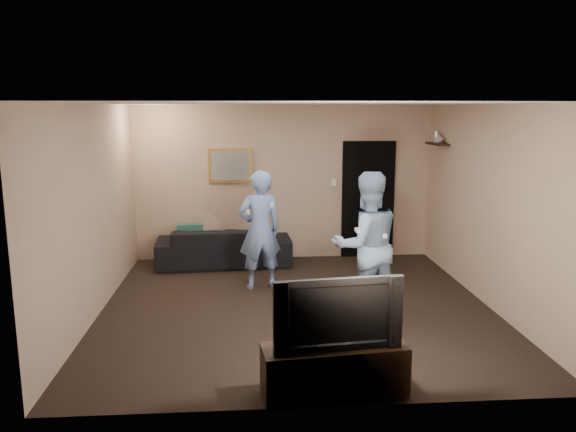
{
  "coord_description": "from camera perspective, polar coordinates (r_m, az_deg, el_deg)",
  "views": [
    {
      "loc": [
        -0.62,
        -6.92,
        2.55
      ],
      "look_at": [
        -0.09,
        0.3,
        1.15
      ],
      "focal_mm": 35.0,
      "sensor_mm": 36.0,
      "label": 1
    }
  ],
  "objects": [
    {
      "name": "television",
      "position": [
        4.98,
        4.82,
        -9.55
      ],
      "size": [
        1.15,
        0.27,
        0.65
      ],
      "primitive_type": "imported",
      "rotation": [
        0.0,
        0.0,
        0.11
      ],
      "color": "black",
      "rests_on": "tv_console"
    },
    {
      "name": "wii_player_right",
      "position": [
        6.88,
        7.96,
        -2.99
      ],
      "size": [
        0.98,
        0.82,
        1.81
      ],
      "color": "#809CBB",
      "rests_on": "ground"
    },
    {
      "name": "light_switch",
      "position": [
        9.59,
        4.66,
        3.41
      ],
      "size": [
        0.08,
        0.02,
        0.12
      ],
      "primitive_type": "cube",
      "color": "silver",
      "rests_on": "wall_back"
    },
    {
      "name": "wall_shelf",
      "position": [
        9.25,
        14.93,
        7.1
      ],
      "size": [
        0.2,
        0.6,
        0.03
      ],
      "primitive_type": "cube",
      "color": "black",
      "rests_on": "wall_right"
    },
    {
      "name": "wall_left",
      "position": [
        7.28,
        -19.09,
        0.45
      ],
      "size": [
        0.04,
        5.0,
        2.6
      ],
      "primitive_type": "cube",
      "color": "tan",
      "rests_on": "ground"
    },
    {
      "name": "ceiling",
      "position": [
        6.95,
        0.94,
        11.35
      ],
      "size": [
        5.0,
        5.0,
        0.04
      ],
      "primitive_type": "cube",
      "color": "silver",
      "rests_on": "wall_back"
    },
    {
      "name": "throw_pillow",
      "position": [
        9.29,
        -9.9,
        -2.11
      ],
      "size": [
        0.44,
        0.17,
        0.43
      ],
      "primitive_type": "cube",
      "rotation": [
        0.0,
        0.0,
        0.09
      ],
      "color": "#184A3F",
      "rests_on": "sofa"
    },
    {
      "name": "painting_canvas",
      "position": [
        9.42,
        -5.9,
        5.09
      ],
      "size": [
        0.62,
        0.01,
        0.47
      ],
      "primitive_type": "cube",
      "color": "slate",
      "rests_on": "painting_frame"
    },
    {
      "name": "sofa",
      "position": [
        9.29,
        -6.51,
        -3.04
      ],
      "size": [
        2.22,
        0.96,
        0.64
      ],
      "primitive_type": "imported",
      "rotation": [
        0.0,
        0.0,
        3.19
      ],
      "color": "black",
      "rests_on": "ground"
    },
    {
      "name": "ground",
      "position": [
        7.4,
        0.87,
        -9.21
      ],
      "size": [
        5.0,
        5.0,
        0.0
      ],
      "primitive_type": "plane",
      "color": "black",
      "rests_on": "ground"
    },
    {
      "name": "wall_front",
      "position": [
        4.64,
        3.65,
        -4.7
      ],
      "size": [
        5.0,
        0.04,
        2.6
      ],
      "primitive_type": "cube",
      "color": "tan",
      "rests_on": "ground"
    },
    {
      "name": "painting_frame",
      "position": [
        9.45,
        -5.9,
        5.11
      ],
      "size": [
        0.72,
        0.05,
        0.57
      ],
      "primitive_type": "cube",
      "color": "olive",
      "rests_on": "wall_back"
    },
    {
      "name": "shelf_vase",
      "position": [
        9.19,
        15.07,
        7.59
      ],
      "size": [
        0.17,
        0.17,
        0.14
      ],
      "primitive_type": "imported",
      "rotation": [
        0.0,
        0.0,
        0.3
      ],
      "color": "#ADACB1",
      "rests_on": "wall_shelf"
    },
    {
      "name": "wall_back",
      "position": [
        9.53,
        -0.43,
        3.39
      ],
      "size": [
        5.0,
        0.04,
        2.6
      ],
      "primitive_type": "cube",
      "color": "tan",
      "rests_on": "ground"
    },
    {
      "name": "shelf_figurine",
      "position": [
        9.29,
        14.84,
        7.77
      ],
      "size": [
        0.06,
        0.06,
        0.18
      ],
      "primitive_type": "cylinder",
      "color": "silver",
      "rests_on": "wall_shelf"
    },
    {
      "name": "doorway",
      "position": [
        9.74,
        8.13,
        1.67
      ],
      "size": [
        0.9,
        0.06,
        2.0
      ],
      "primitive_type": "cube",
      "color": "black",
      "rests_on": "ground"
    },
    {
      "name": "wii_player_left",
      "position": [
        7.95,
        -2.89,
        -1.42
      ],
      "size": [
        0.7,
        0.56,
        1.7
      ],
      "color": "#708EC2",
      "rests_on": "ground"
    },
    {
      "name": "wall_right",
      "position": [
        7.7,
        19.78,
        0.94
      ],
      "size": [
        0.04,
        5.0,
        2.6
      ],
      "primitive_type": "cube",
      "color": "tan",
      "rests_on": "ground"
    },
    {
      "name": "tv_console",
      "position": [
        5.21,
        4.72,
        -15.3
      ],
      "size": [
        1.32,
        0.55,
        0.46
      ],
      "primitive_type": "cube",
      "rotation": [
        0.0,
        0.0,
        0.11
      ],
      "color": "black",
      "rests_on": "ground"
    }
  ]
}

